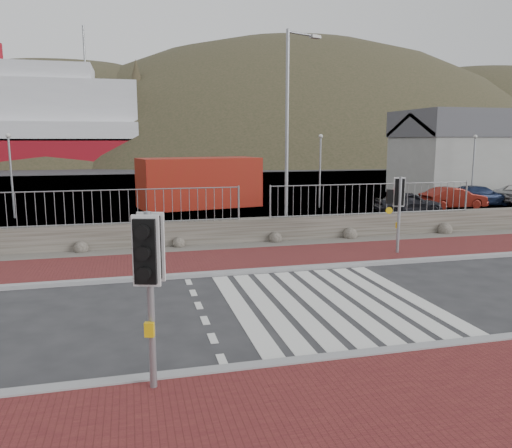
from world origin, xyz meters
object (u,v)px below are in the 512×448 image
object	(u,v)px
car_a	(408,203)
car_c	(478,196)
traffic_signal_far	(399,199)
car_b	(453,198)
streetlight	(290,123)
traffic_signal_near	(149,264)
shipping_container	(199,182)

from	to	relation	value
car_a	car_c	world-z (taller)	car_c
traffic_signal_far	car_b	size ratio (longest dim) A/B	0.71
streetlight	car_c	xyz separation A→B (m)	(13.70, 6.27, -3.85)
traffic_signal_far	car_b	distance (m)	13.03
traffic_signal_near	streetlight	xyz separation A→B (m)	(5.86, 11.46, 2.44)
car_b	car_c	distance (m)	2.49
traffic_signal_near	traffic_signal_far	size ratio (longest dim) A/B	1.06
traffic_signal_far	car_a	world-z (taller)	traffic_signal_far
traffic_signal_near	car_a	distance (m)	21.03
car_b	car_a	bearing A→B (deg)	106.10
traffic_signal_near	car_c	size ratio (longest dim) A/B	0.69
car_c	shipping_container	bearing A→B (deg)	76.35
traffic_signal_far	streetlight	size ratio (longest dim) A/B	0.33
shipping_container	car_a	xyz separation A→B (m)	(10.17, -5.40, -0.82)
shipping_container	car_a	distance (m)	11.55
traffic_signal_far	streetlight	world-z (taller)	streetlight
traffic_signal_far	car_c	distance (m)	15.31
traffic_signal_near	car_c	world-z (taller)	traffic_signal_near
streetlight	car_c	world-z (taller)	streetlight
streetlight	car_b	xyz separation A→B (m)	(11.38, 5.37, -3.83)
traffic_signal_far	shipping_container	size ratio (longest dim) A/B	0.39
car_a	traffic_signal_near	bearing A→B (deg)	146.67
traffic_signal_near	traffic_signal_far	world-z (taller)	traffic_signal_near
shipping_container	car_a	bearing A→B (deg)	-39.24
traffic_signal_far	car_a	size ratio (longest dim) A/B	0.76
traffic_signal_near	car_c	distance (m)	26.44
traffic_signal_far	car_a	xyz separation A→B (m)	(5.48, 8.40, -1.30)
traffic_signal_far	shipping_container	xyz separation A→B (m)	(-4.69, 13.80, -0.49)
car_a	streetlight	bearing A→B (deg)	126.45
traffic_signal_far	car_b	xyz separation A→B (m)	(8.91, 9.43, -1.28)
car_c	car_b	bearing A→B (deg)	109.80
car_b	traffic_signal_near	bearing A→B (deg)	133.67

